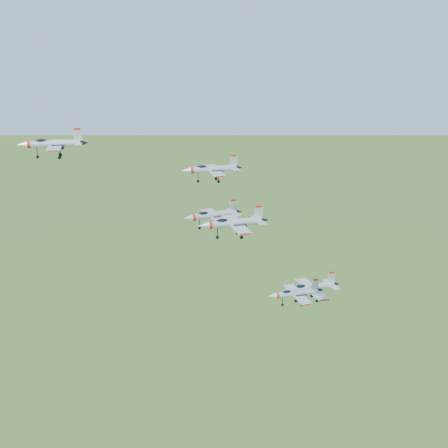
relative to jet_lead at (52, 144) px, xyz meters
name	(u,v)px	position (x,y,z in m)	size (l,w,h in m)	color
jet_lead	(52,144)	(0.00, 0.00, 0.00)	(12.20, 10.36, 3.31)	#B7BCC5
jet_left_high	(211,169)	(28.39, -4.96, -6.39)	(11.99, 10.09, 3.22)	#B7BCC5
jet_right_high	(233,223)	(23.77, -23.99, -10.78)	(12.17, 10.18, 3.26)	#B7BCC5
jet_left_low	(212,215)	(30.63, -0.23, -17.26)	(13.02, 10.72, 3.49)	#B7BCC5
jet_right_low	(295,293)	(40.17, -17.66, -29.27)	(11.52, 9.63, 3.08)	#B7BCC5
jet_trail	(309,288)	(48.28, -10.28, -32.75)	(13.98, 11.63, 3.73)	#B7BCC5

